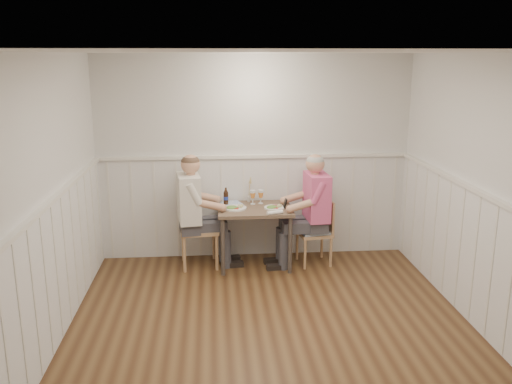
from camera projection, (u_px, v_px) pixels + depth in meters
ground_plane at (274, 338)px, 5.08m from camera, size 4.50×4.50×0.00m
room_shell at (275, 180)px, 4.70m from camera, size 4.04×4.54×2.60m
wainscot at (267, 244)px, 5.57m from camera, size 4.00×4.49×1.34m
dining_table at (255, 216)px, 6.69m from camera, size 0.91×0.70×0.75m
chair_right at (318, 229)px, 6.81m from camera, size 0.44×0.44×0.83m
chair_left at (194, 225)px, 6.70m from camera, size 0.50×0.50×0.97m
man_in_pink at (313, 219)px, 6.72m from camera, size 0.68×0.48×1.44m
diner_cream at (193, 220)px, 6.63m from camera, size 0.71×0.50×1.45m
plate_man at (274, 207)px, 6.63m from camera, size 0.26×0.26×0.06m
plate_diner at (234, 207)px, 6.60m from camera, size 0.28×0.28×0.07m
beer_glass_a at (261, 194)px, 6.83m from camera, size 0.07×0.07×0.18m
beer_glass_b at (253, 195)px, 6.80m from camera, size 0.07×0.07×0.18m
beer_bottle at (226, 197)px, 6.78m from camera, size 0.06×0.06×0.22m
rolled_napkin at (275, 212)px, 6.39m from camera, size 0.20×0.10×0.04m
grass_vase at (249, 190)px, 6.91m from camera, size 0.04×0.04×0.34m
gingham_mat at (229, 204)px, 6.84m from camera, size 0.37×0.34×0.01m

